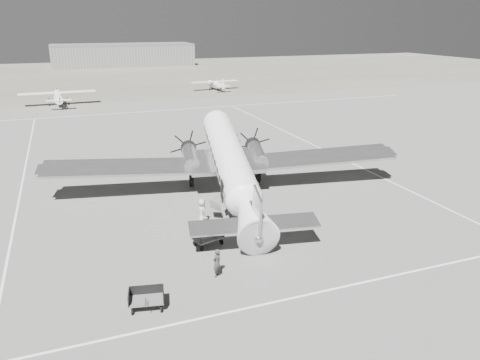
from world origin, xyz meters
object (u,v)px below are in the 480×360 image
at_px(baggage_cart_near, 208,237).
at_px(ground_crew, 217,263).
at_px(dc3_airliner, 231,165).
at_px(passenger, 202,212).
at_px(light_plane_right, 216,85).
at_px(ramp_agent, 206,227).
at_px(baggage_cart_far, 147,299).
at_px(light_plane_left, 58,98).
at_px(hangar_main, 123,55).

distance_m(baggage_cart_near, ground_crew, 3.82).
relative_size(dc3_airliner, passenger, 16.16).
xyz_separation_m(light_plane_right, ramp_agent, (-21.39, -64.20, -0.29)).
bearing_deg(baggage_cart_far, passenger, 69.92).
xyz_separation_m(light_plane_left, baggage_cart_near, (8.19, -57.17, -0.73)).
relative_size(baggage_cart_near, ground_crew, 1.15).
relative_size(ground_crew, passenger, 0.91).
distance_m(baggage_cart_far, passenger, 10.22).
height_order(hangar_main, ramp_agent, hangar_main).
bearing_deg(light_plane_left, ramp_agent, -82.81).
xyz_separation_m(dc3_airliner, baggage_cart_near, (-4.04, -7.06, -2.24)).
bearing_deg(ramp_agent, light_plane_left, 0.87).
relative_size(hangar_main, baggage_cart_far, 23.55).
bearing_deg(baggage_cart_near, baggage_cart_far, -147.20).
bearing_deg(dc3_airliner, ramp_agent, -112.72).
relative_size(hangar_main, light_plane_left, 3.45).
bearing_deg(dc3_airliner, baggage_cart_near, -109.67).
distance_m(light_plane_right, baggage_cart_far, 75.49).
height_order(dc3_airliner, light_plane_left, dc3_airliner).
bearing_deg(ground_crew, dc3_airliner, -144.98).
xyz_separation_m(baggage_cart_far, ground_crew, (4.13, 1.68, 0.32)).
bearing_deg(hangar_main, ramp_agent, -95.11).
bearing_deg(hangar_main, baggage_cart_far, -96.98).
distance_m(dc3_airliner, ramp_agent, 7.38).
xyz_separation_m(baggage_cart_far, passenger, (5.34, 8.70, 0.40)).
relative_size(baggage_cart_near, ramp_agent, 1.27).
xyz_separation_m(hangar_main, ground_crew, (-12.06, -130.62, -2.48)).
height_order(light_plane_left, ramp_agent, light_plane_left).
relative_size(dc3_airliner, light_plane_right, 2.95).
relative_size(light_plane_left, light_plane_right, 1.23).
bearing_deg(ramp_agent, passenger, -17.75).
height_order(light_plane_right, baggage_cart_far, light_plane_right).
bearing_deg(ground_crew, passenger, -131.43).
bearing_deg(light_plane_right, hangar_main, 95.13).
xyz_separation_m(baggage_cart_near, ramp_agent, (0.20, 1.10, 0.21)).
height_order(light_plane_left, light_plane_right, light_plane_left).
height_order(light_plane_left, baggage_cart_near, light_plane_left).
bearing_deg(passenger, dc3_airliner, -23.11).
xyz_separation_m(baggage_cart_near, ground_crew, (-0.63, -3.75, 0.29)).
relative_size(light_plane_right, ground_crew, 6.04).
xyz_separation_m(light_plane_left, baggage_cart_far, (3.43, -62.61, -0.76)).
height_order(light_plane_left, baggage_cart_far, light_plane_left).
bearing_deg(passenger, light_plane_right, 0.52).
height_order(hangar_main, baggage_cart_near, hangar_main).
bearing_deg(ground_crew, baggage_cart_far, -9.43).
bearing_deg(light_plane_right, baggage_cart_near, -112.52).
bearing_deg(hangar_main, passenger, -95.02).
xyz_separation_m(dc3_airliner, light_plane_left, (-12.23, 50.11, -1.51)).
bearing_deg(ramp_agent, light_plane_right, -26.06).
xyz_separation_m(dc3_airliner, light_plane_right, (17.54, 58.24, -1.75)).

